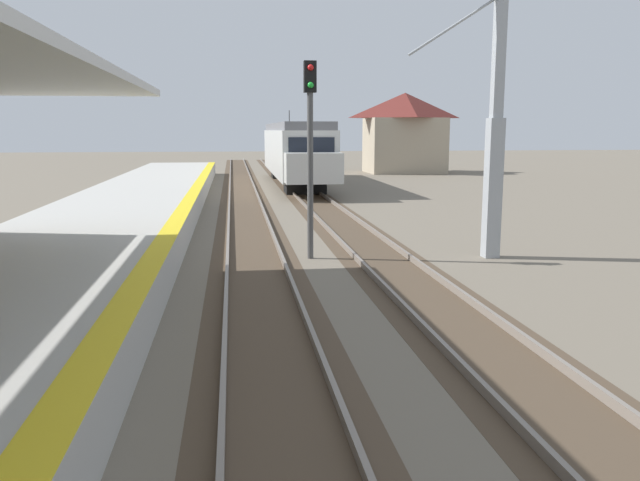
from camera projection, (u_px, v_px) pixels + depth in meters
name	position (u px, v px, depth m)	size (l,w,h in m)	color
station_platform	(30.00, 290.00, 12.25)	(5.00, 80.00, 0.91)	#B7B5AD
track_pair_nearest_platform	(255.00, 262.00, 16.81)	(2.34, 120.00, 0.16)	#4C3D2D
track_pair_middle	(383.00, 259.00, 17.26)	(2.34, 120.00, 0.16)	#4C3D2D
approaching_train	(295.00, 150.00, 40.81)	(2.93, 19.60, 4.76)	silver
rail_signal_post	(310.00, 139.00, 17.03)	(0.32, 0.34, 5.20)	#4C4C4C
catenary_pylon_far_side	(485.00, 124.00, 17.09)	(5.00, 0.40, 7.50)	#9EA3A8
distant_trackside_house	(405.00, 131.00, 52.58)	(6.60, 5.28, 6.40)	tan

